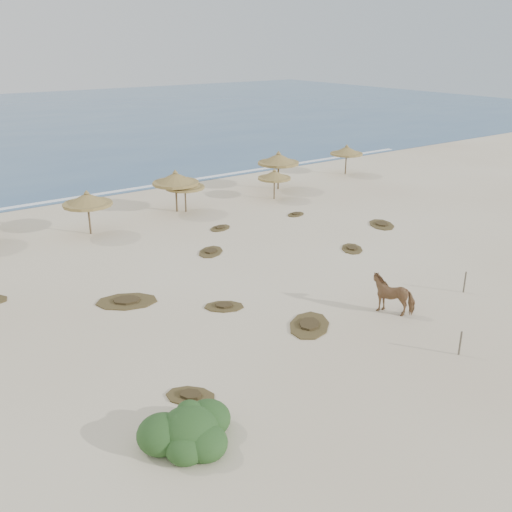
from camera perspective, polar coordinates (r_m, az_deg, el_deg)
name	(u,v)px	position (r m, az deg, el deg)	size (l,w,h in m)	color
ground	(300,311)	(26.77, 4.39, -5.53)	(160.00, 160.00, 0.00)	beige
foam_line	(95,195)	(48.39, -15.76, 5.92)	(70.00, 0.60, 0.01)	white
palapa_2	(87,200)	(38.01, -16.52, 5.39)	(3.54, 3.54, 2.93)	brown
palapa_3	(175,179)	(41.77, -8.06, 7.62)	(3.88, 3.88, 3.13)	brown
palapa_4	(185,184)	(41.74, -7.14, 7.16)	(3.70, 3.70, 2.67)	brown
palapa_5	(274,175)	(44.93, 1.85, 8.06)	(3.12, 3.12, 2.44)	brown
palapa_6	(278,159)	(47.93, 2.26, 9.62)	(3.96, 3.96, 3.23)	brown
palapa_7	(347,151)	(54.12, 9.05, 10.33)	(3.46, 3.46, 2.80)	brown
horse	(393,294)	(27.11, 13.58, -3.71)	(0.94, 2.07, 1.75)	#8F6041
fence_post_near	(460,343)	(24.42, 19.75, -8.21)	(0.08, 0.08, 1.05)	brown
fence_post_far	(465,282)	(30.24, 20.15, -2.47)	(0.08, 0.08, 1.11)	brown
bush	(189,431)	(18.71, -6.73, -16.96)	(3.13, 2.75, 1.40)	#2D5424
scrub_1	(127,301)	(28.27, -12.80, -4.42)	(3.53, 3.10, 0.16)	brown
scrub_2	(224,306)	(27.11, -3.21, -5.03)	(2.26, 2.07, 0.16)	brown
scrub_3	(211,252)	(33.96, -4.55, 0.44)	(2.45, 2.41, 0.16)	brown
scrub_4	(352,249)	(34.83, 9.57, 0.74)	(2.12, 2.27, 0.16)	brown
scrub_5	(382,224)	(39.78, 12.45, 3.10)	(2.62, 2.93, 0.16)	brown
scrub_7	(220,228)	(38.21, -3.60, 2.83)	(1.97, 1.65, 0.16)	brown
scrub_9	(309,325)	(25.48, 5.35, -6.88)	(3.19, 3.08, 0.16)	brown
scrub_10	(296,214)	(41.25, 4.00, 4.19)	(1.68, 1.31, 0.16)	brown
scrub_11	(191,396)	(20.94, -6.55, -13.71)	(2.11, 2.16, 0.16)	brown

